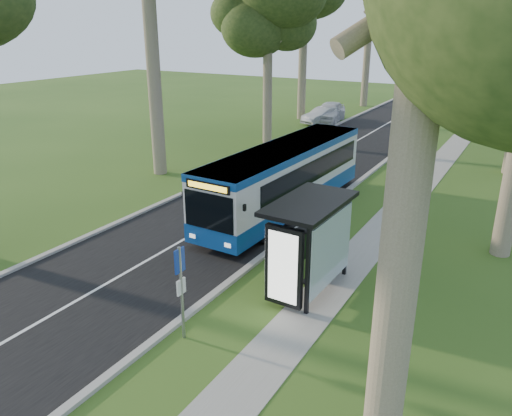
{
  "coord_description": "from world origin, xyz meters",
  "views": [
    {
      "loc": [
        8.04,
        -13.15,
        8.06
      ],
      "look_at": [
        -0.68,
        1.98,
        1.6
      ],
      "focal_mm": 35.0,
      "sensor_mm": 36.0,
      "label": 1
    }
  ],
  "objects": [
    {
      "name": "car_white",
      "position": [
        -8.21,
        27.91,
        0.86
      ],
      "size": [
        2.76,
        5.29,
        1.72
      ],
      "primitive_type": "imported",
      "rotation": [
        0.0,
        0.0,
        0.15
      ],
      "color": "silver",
      "rests_on": "ground"
    },
    {
      "name": "footpath",
      "position": [
        3.0,
        10.0,
        0.01
      ],
      "size": [
        1.5,
        100.0,
        0.02
      ],
      "primitive_type": "cube",
      "color": "gray",
      "rests_on": "ground"
    },
    {
      "name": "kerb_west",
      "position": [
        -7.0,
        10.0,
        0.06
      ],
      "size": [
        0.25,
        100.0,
        0.12
      ],
      "primitive_type": "cube",
      "color": "#9E9B93",
      "rests_on": "ground"
    },
    {
      "name": "car_silver",
      "position": [
        -8.37,
        26.75,
        0.68
      ],
      "size": [
        2.66,
        4.39,
        1.37
      ],
      "primitive_type": "imported",
      "rotation": [
        0.0,
        0.0,
        -0.32
      ],
      "color": "#979A9E",
      "rests_on": "ground"
    },
    {
      "name": "bus",
      "position": [
        -1.53,
        6.02,
        1.56
      ],
      "size": [
        2.74,
        11.41,
        3.0
      ],
      "rotation": [
        0.0,
        0.0,
        -0.03
      ],
      "color": "silver",
      "rests_on": "ground"
    },
    {
      "name": "bus_shelter",
      "position": [
        2.45,
        -0.37,
        2.11
      ],
      "size": [
        1.98,
        3.52,
        2.97
      ],
      "rotation": [
        0.0,
        0.0,
        -0.03
      ],
      "color": "black",
      "rests_on": "ground"
    },
    {
      "name": "litter_bin",
      "position": [
        1.2,
        2.17,
        0.53
      ],
      "size": [
        0.6,
        0.6,
        1.05
      ],
      "rotation": [
        0.0,
        0.0,
        -0.27
      ],
      "color": "black",
      "rests_on": "ground"
    },
    {
      "name": "centre_line",
      "position": [
        -3.5,
        10.0,
        0.02
      ],
      "size": [
        0.12,
        100.0,
        0.0
      ],
      "primitive_type": "cube",
      "color": "white",
      "rests_on": "road"
    },
    {
      "name": "kerb_east",
      "position": [
        0.0,
        10.0,
        0.06
      ],
      "size": [
        0.25,
        100.0,
        0.12
      ],
      "primitive_type": "cube",
      "color": "#9E9B93",
      "rests_on": "ground"
    },
    {
      "name": "ground",
      "position": [
        0.0,
        0.0,
        0.0
      ],
      "size": [
        120.0,
        120.0,
        0.0
      ],
      "primitive_type": "plane",
      "color": "#2E4F18",
      "rests_on": "ground"
    },
    {
      "name": "road",
      "position": [
        -3.5,
        10.0,
        0.01
      ],
      "size": [
        7.0,
        100.0,
        0.02
      ],
      "primitive_type": "cube",
      "color": "black",
      "rests_on": "ground"
    },
    {
      "name": "bus_stop_sign",
      "position": [
        0.56,
        -4.11,
        1.68
      ],
      "size": [
        0.09,
        0.38,
        2.72
      ],
      "rotation": [
        0.0,
        0.0,
        -0.02
      ],
      "color": "gray",
      "rests_on": "ground"
    }
  ]
}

